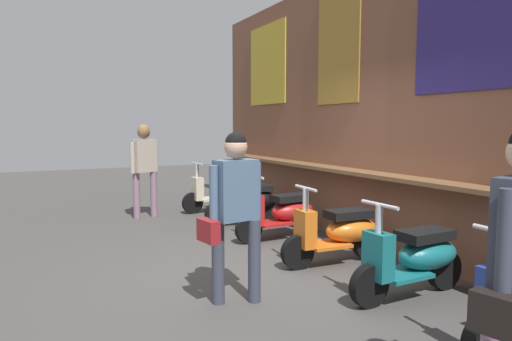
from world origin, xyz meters
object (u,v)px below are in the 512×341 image
scooter_red (283,212)px  scooter_orange (340,232)px  scooter_teal (415,257)px  scooter_cream (220,191)px  shopper_browsing (144,160)px  scooter_black (249,201)px  shopper_with_handbag (235,201)px

scooter_red → scooter_orange: (1.36, -0.00, 0.00)m
scooter_orange → scooter_teal: 1.20m
scooter_red → scooter_teal: 2.56m
scooter_cream → shopper_browsing: shopper_browsing is taller
scooter_cream → scooter_orange: 3.83m
scooter_black → shopper_browsing: 2.07m
scooter_cream → scooter_teal: size_ratio=1.00×
scooter_orange → scooter_teal: bearing=93.5°
scooter_orange → shopper_with_handbag: shopper_with_handbag is taller
shopper_with_handbag → scooter_cream: bearing=150.5°
scooter_orange → scooter_teal: same height
shopper_with_handbag → scooter_black: bearing=142.9°
scooter_red → scooter_orange: size_ratio=1.00×
scooter_black → shopper_with_handbag: (3.07, -1.64, 0.59)m
shopper_browsing → scooter_orange: bearing=-0.9°
scooter_cream → scooter_teal: bearing=85.5°
scooter_red → scooter_black: bearing=-92.9°
scooter_cream → shopper_with_handbag: 4.72m
scooter_black → shopper_browsing: (-1.29, -1.47, 0.66)m
scooter_black → scooter_teal: bearing=94.2°
scooter_red → shopper_with_handbag: shopper_with_handbag is taller
scooter_orange → shopper_browsing: bearing=-65.3°
scooter_red → scooter_teal: same height
scooter_black → scooter_teal: 3.71m
scooter_black → scooter_red: same height
scooter_red → shopper_with_handbag: size_ratio=0.87×
shopper_browsing → scooter_red: bearing=9.1°
scooter_red → scooter_orange: bearing=87.1°
scooter_black → scooter_orange: (2.51, 0.00, 0.00)m
scooter_red → scooter_teal: bearing=87.1°
scooter_red → shopper_with_handbag: (1.92, -1.64, 0.59)m
scooter_teal → scooter_cream: bearing=-90.8°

